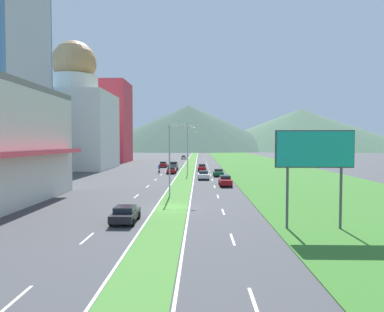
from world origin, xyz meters
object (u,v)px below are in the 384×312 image
object	(u,v)px
billboard_roadside	(315,153)
car_5	(163,164)
car_2	(202,168)
car_4	(204,175)
pickup_truck_0	(173,166)
car_0	(125,214)
street_lamp_far	(189,146)
car_6	(184,157)
car_1	(225,181)
street_lamp_mid	(186,145)
car_3	(172,170)
motorcycle_rider	(159,169)
car_7	(218,172)
street_lamp_near	(173,155)

from	to	relation	value
billboard_roadside	car_5	world-z (taller)	billboard_roadside
car_2	car_4	distance (m)	16.95
car_5	pickup_truck_0	xyz separation A→B (m)	(3.42, -9.70, 0.20)
car_0	car_5	world-z (taller)	car_5
street_lamp_far	car_6	size ratio (longest dim) A/B	2.39
car_4	car_6	xyz separation A→B (m)	(-6.99, 71.52, -0.04)
car_2	car_6	world-z (taller)	car_2
car_0	car_4	distance (m)	33.56
car_2	pickup_truck_0	size ratio (longest dim) A/B	0.79
car_4	street_lamp_far	bearing A→B (deg)	-174.16
car_1	car_2	bearing A→B (deg)	-172.49
car_6	car_1	bearing A→B (deg)	-172.74
pickup_truck_0	street_lamp_mid	bearing A→B (deg)	-160.89
car_2	billboard_roadside	bearing A→B (deg)	9.11
car_4	car_5	world-z (taller)	car_5
car_0	car_6	size ratio (longest dim) A/B	1.00
car_3	motorcycle_rider	size ratio (longest dim) A/B	2.05
street_lamp_far	car_3	distance (m)	27.35
car_3	car_5	world-z (taller)	car_5
billboard_roadside	car_0	xyz separation A→B (m)	(-15.13, 1.90, -5.18)
car_1	car_6	size ratio (longest dim) A/B	1.16
car_1	car_3	distance (m)	22.16
car_5	car_7	distance (m)	26.57
car_2	car_7	xyz separation A→B (m)	(3.17, -11.53, -0.08)
car_7	street_lamp_far	bearing A→B (deg)	-167.95
car_7	car_1	bearing A→B (deg)	0.99
car_0	car_3	world-z (taller)	car_3
street_lamp_mid	motorcycle_rider	xyz separation A→B (m)	(-6.01, 3.54, -5.35)
car_1	pickup_truck_0	size ratio (longest dim) A/B	0.88
street_lamp_far	car_3	size ratio (longest dim) A/B	2.39
car_0	motorcycle_rider	bearing A→B (deg)	3.29
car_3	car_4	world-z (taller)	car_4
car_3	street_lamp_mid	bearing A→B (deg)	-122.37
car_2	street_lamp_mid	bearing A→B (deg)	-22.83
billboard_roadside	car_1	world-z (taller)	billboard_roadside
street_lamp_far	car_5	world-z (taller)	street_lamp_far
car_3	car_5	xyz separation A→B (m)	(-3.67, 17.54, 0.06)
car_0	car_7	world-z (taller)	car_7
car_5	car_6	distance (m)	43.31
street_lamp_mid	car_0	size ratio (longest dim) A/B	2.60
pickup_truck_0	street_lamp_near	bearing A→B (deg)	-175.59
car_3	motorcycle_rider	bearing A→B (deg)	61.67
car_0	car_5	xyz separation A→B (m)	(-3.42, 61.16, 0.06)
street_lamp_far	car_7	bearing A→B (deg)	-77.95
street_lamp_mid	billboard_roadside	world-z (taller)	street_lamp_mid
car_5	car_7	bearing A→B (deg)	-149.63
car_2	car_1	bearing A→B (deg)	7.51
billboard_roadside	car_5	size ratio (longest dim) A/B	1.91
car_0	car_4	xyz separation A→B (m)	(7.00, 32.82, 0.05)
car_2	motorcycle_rider	bearing A→B (deg)	-63.98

